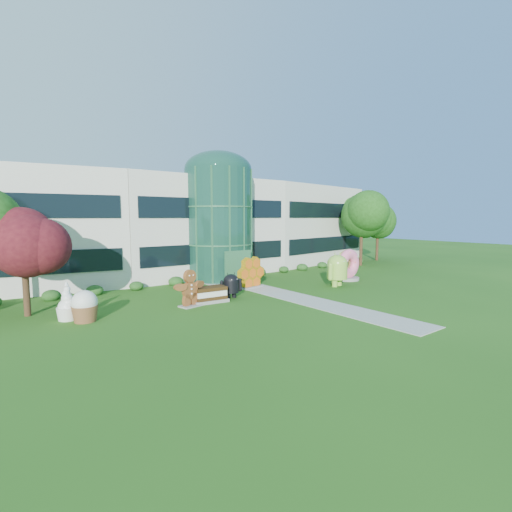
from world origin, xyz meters
TOP-DOWN VIEW (x-y plane):
  - ground at (0.00, 0.00)m, footprint 140.00×140.00m
  - building at (0.00, 18.00)m, footprint 46.00×15.00m
  - atrium at (0.00, 12.00)m, footprint 6.00×6.00m
  - walkway at (0.00, 2.00)m, footprint 2.40×20.00m
  - tree_red at (-15.50, 7.50)m, footprint 4.00×4.00m
  - trees_backdrop at (0.00, 13.00)m, footprint 52.00×8.00m
  - android_green at (5.68, 2.99)m, footprint 3.00×2.33m
  - android_black at (-3.66, 4.45)m, footprint 1.84×1.32m
  - donut at (8.72, 4.45)m, footprint 2.76×1.41m
  - gingerbread at (-7.08, 3.93)m, footprint 2.73×1.53m
  - ice_cream_sandwich at (-5.52, 4.20)m, footprint 2.44×1.35m
  - honeycomb at (-0.40, 6.54)m, footprint 2.96×1.47m
  - froyo at (-13.82, 5.23)m, footprint 1.38×1.38m
  - cupcake at (-13.15, 4.29)m, footprint 1.52×1.52m

SIDE VIEW (x-z plane):
  - ground at x=0.00m, z-range 0.00..0.00m
  - walkway at x=0.00m, z-range 0.00..0.04m
  - ice_cream_sandwich at x=-5.52m, z-range 0.00..1.05m
  - cupcake at x=-13.15m, z-range 0.00..1.72m
  - android_black at x=-3.66m, z-range 0.00..1.98m
  - froyo at x=-13.82m, z-range 0.00..2.11m
  - honeycomb at x=-0.40m, z-range 0.00..2.22m
  - gingerbread at x=-7.08m, z-range 0.00..2.38m
  - donut at x=8.72m, z-range 0.00..2.81m
  - android_green at x=5.68m, z-range 0.00..3.02m
  - tree_red at x=-15.50m, z-range 0.00..6.00m
  - trees_backdrop at x=0.00m, z-range 0.00..8.40m
  - building at x=0.00m, z-range 0.00..9.30m
  - atrium at x=0.00m, z-range 0.00..9.80m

